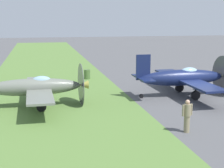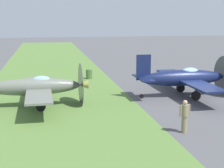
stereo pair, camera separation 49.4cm
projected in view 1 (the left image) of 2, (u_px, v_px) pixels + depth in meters
The scene contains 6 objects.
ground_plane at pixel (200, 103), 24.19m from camera, with size 160.00×160.00×0.00m, color #515154.
grass_verge at pixel (57, 110), 22.18m from camera, with size 120.00×11.00×0.01m, color #567A38.
airplane_lead at pixel (183, 78), 25.99m from camera, with size 9.34×7.43×3.35m.
airplane_wingman at pixel (35, 87), 22.92m from camera, with size 8.83×7.02×3.16m.
ground_crew_chief at pixel (187, 115), 17.86m from camera, with size 0.38×0.62×1.73m.
fuel_drum at pixel (87, 74), 33.32m from camera, with size 0.60×0.60×0.90m, color #476633.
Camera 1 is at (21.71, -10.86, 5.89)m, focal length 55.94 mm.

